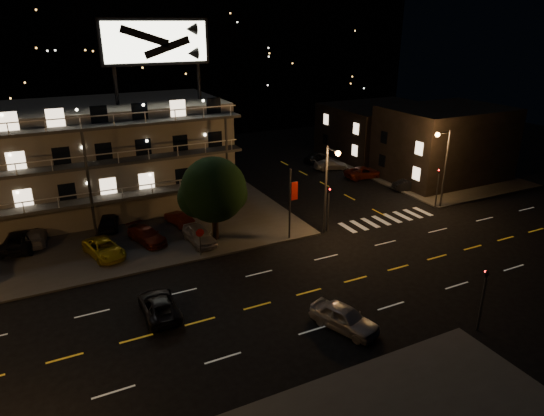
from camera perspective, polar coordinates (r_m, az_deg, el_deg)
name	(u,v)px	position (r m, az deg, el deg)	size (l,w,h in m)	color
ground	(284,299)	(33.78, 1.39, -10.64)	(140.00, 140.00, 0.00)	black
curb_nw	(45,230)	(48.65, -25.17, -2.34)	(44.00, 24.00, 0.15)	#3C3C39
curb_ne	(417,168)	(65.32, 16.66, 4.48)	(16.00, 24.00, 0.15)	#3C3C39
motel	(79,158)	(50.88, -21.77, 5.45)	(28.00, 13.80, 18.10)	gray
side_bldg_front	(444,143)	(61.55, 19.56, 7.20)	(14.06, 10.00, 8.50)	black
side_bldg_back	(379,130)	(70.32, 12.53, 8.90)	(14.06, 12.00, 7.00)	black
hill_backdrop	(68,60)	(94.62, -22.82, 15.77)	(120.00, 25.00, 24.00)	black
streetlight_nc	(328,181)	(41.92, 6.65, 3.17)	(0.44, 1.92, 8.00)	#2D2D30
streetlight_ne	(443,161)	(50.70, 19.53, 5.24)	(1.92, 0.44, 8.00)	#2D2D30
signal_nw	(329,204)	(43.41, 6.67, 0.45)	(0.20, 0.27, 4.60)	#2D2D30
signal_sw	(483,294)	(32.00, 23.62, -9.21)	(0.20, 0.27, 4.60)	#2D2D30
signal_ne	(438,184)	(51.39, 18.94, 2.72)	(0.27, 0.20, 4.60)	#2D2D30
banner_north	(291,202)	(41.12, 2.21, 0.68)	(0.83, 0.16, 6.40)	#2D2D30
stop_sign	(200,238)	(38.97, -8.45, -3.48)	(0.91, 0.11, 2.61)	#2D2D30
tree	(213,192)	(40.83, -6.95, 1.92)	(5.76, 5.55, 7.26)	black
lot_car_2	(104,249)	(41.13, -19.14, -4.53)	(2.14, 4.65, 1.29)	gold
lot_car_3	(147,235)	(42.60, -14.53, -3.11)	(1.79, 4.40, 1.28)	#5D1A0D
lot_car_4	(199,235)	(41.54, -8.55, -3.12)	(1.75, 4.36, 1.49)	#9C9BA1
lot_car_6	(21,239)	(45.39, -27.48, -3.26)	(2.44, 5.28, 1.47)	black
lot_car_7	(35,236)	(45.66, -26.11, -3.01)	(1.79, 4.40, 1.28)	#9C9BA1
lot_car_8	(109,221)	(46.29, -18.67, -1.48)	(1.69, 4.21, 1.43)	black
lot_car_9	(179,218)	(45.55, -10.86, -1.21)	(1.31, 3.76, 1.24)	#5D1A0D
side_car_0	(410,185)	(56.46, 15.91, 2.59)	(1.31, 3.76, 1.24)	black
side_car_1	(365,172)	(59.90, 10.84, 4.14)	(2.26, 4.90, 1.36)	#5D1A0D
side_car_2	(331,164)	(62.78, 6.93, 5.11)	(1.78, 4.38, 1.27)	#9C9BA1
side_car_3	(316,158)	(65.96, 5.21, 5.94)	(1.45, 3.61, 1.23)	black
road_car_east	(344,318)	(30.82, 8.51, -12.64)	(1.81, 4.49, 1.53)	#9C9BA1
road_car_west	(159,306)	(32.68, -13.16, -11.12)	(2.15, 4.66, 1.30)	black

